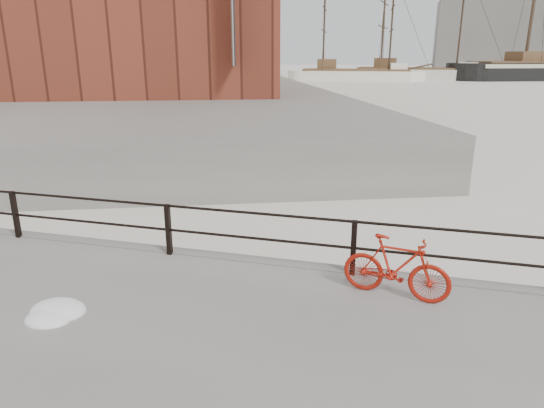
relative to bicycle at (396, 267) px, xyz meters
The scene contains 9 objects.
far_quay 81.75m from the bicycle, 117.09° to the left, with size 24.00×150.00×1.80m, color gray.
bicycle is the anchor object (origin of this frame).
schooner_mid 80.54m from the bicycle, 88.93° to the left, with size 26.87×11.37×19.51m, color silver, non-canonical shape.
schooner_left 74.12m from the bicycle, 96.30° to the left, with size 22.81×10.37×17.48m, color white, non-canonical shape.
workboat_near 33.11m from the bicycle, 126.33° to the left, with size 11.06×3.69×7.00m, color black, non-canonical shape.
workboat_far 51.76m from the bicycle, 118.78° to the left, with size 12.31×4.25×7.00m, color black, non-canonical shape.
apartment_grey 94.72m from the bicycle, 117.66° to the left, with size 22.00×15.00×23.20m, color gray.
apartment_brick 117.37m from the bicycle, 116.55° to the left, with size 24.00×15.00×21.20m, color maroon.
industrial_west 142.84m from the bicycle, 80.81° to the left, with size 32.00×18.00×18.00m, color gray.
Camera 1 is at (-2.83, -7.99, 4.04)m, focal length 32.00 mm.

